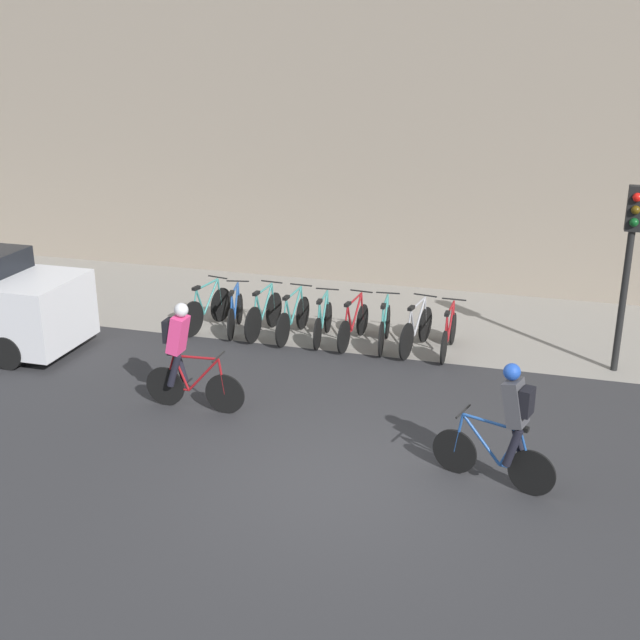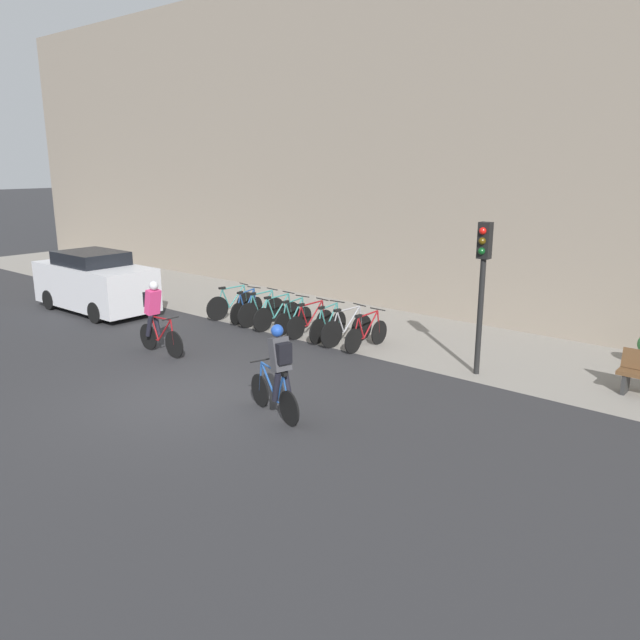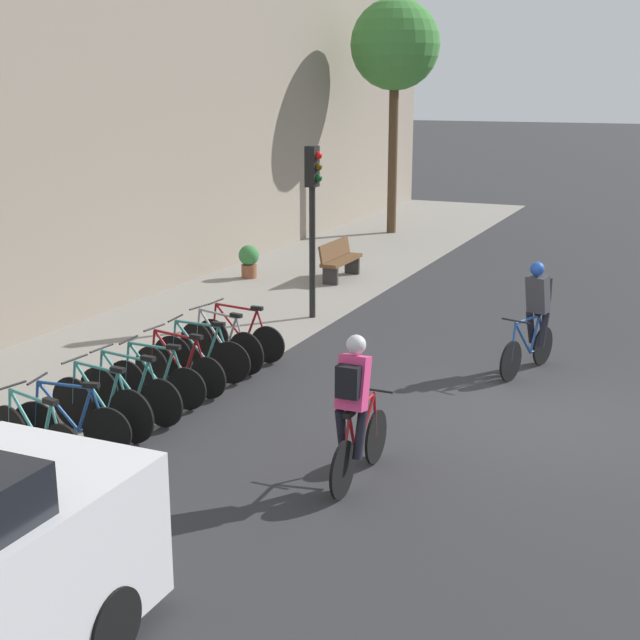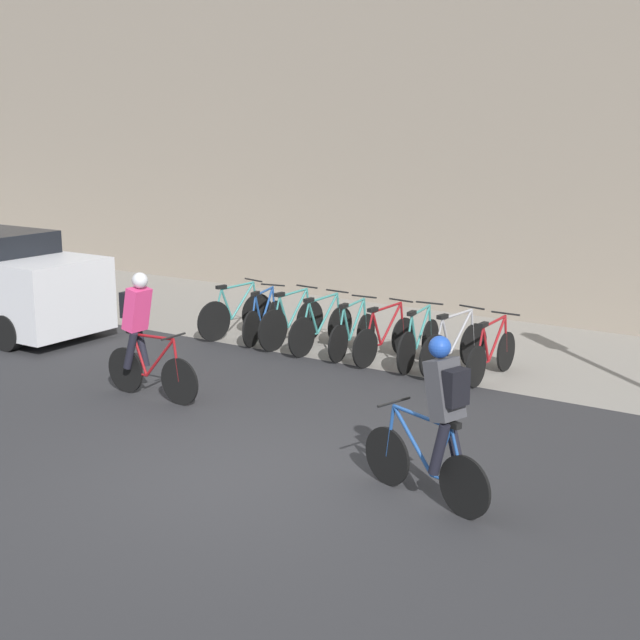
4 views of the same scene
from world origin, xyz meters
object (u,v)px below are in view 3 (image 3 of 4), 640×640
object	(u,v)px
parked_bike_6	(201,355)
bench	(340,259)
traffic_light_pole	(313,200)
parked_bike_0	(36,439)
parked_bike_5	(179,367)
parked_bike_1	(71,423)
parked_bike_8	(240,336)
parked_bike_2	(102,405)
potted_plant	(249,260)
parked_bike_4	(156,380)
parked_bike_7	(221,345)
parked_bike_3	(130,392)
cyclist_grey	(535,312)
cyclist_pink	(355,407)

from	to	relation	value
parked_bike_6	bench	bearing A→B (deg)	6.68
traffic_light_pole	parked_bike_0	bearing A→B (deg)	-179.96
parked_bike_5	parked_bike_1	bearing A→B (deg)	179.97
parked_bike_8	parked_bike_2	bearing A→B (deg)	179.96
bench	potted_plant	xyz separation A→B (m)	(-0.74, 1.99, -0.03)
parked_bike_4	parked_bike_7	bearing A→B (deg)	0.02
parked_bike_2	bench	xyz separation A→B (m)	(10.11, 0.90, 0.05)
traffic_light_pole	potted_plant	world-z (taller)	traffic_light_pole
parked_bike_1	parked_bike_3	xyz separation A→B (m)	(1.22, -0.00, 0.01)
cyclist_grey	parked_bike_2	distance (m)	6.79
parked_bike_2	parked_bike_5	size ratio (longest dim) A/B	1.01
parked_bike_3	parked_bike_7	distance (m)	2.44
parked_bike_2	parked_bike_7	xyz separation A→B (m)	(3.06, -0.00, -0.01)
cyclist_pink	parked_bike_5	xyz separation A→B (m)	(1.89, 3.52, -0.56)
parked_bike_7	parked_bike_0	bearing A→B (deg)	179.99
cyclist_pink	bench	world-z (taller)	cyclist_pink
parked_bike_6	bench	world-z (taller)	parked_bike_6
parked_bike_2	parked_bike_7	world-z (taller)	parked_bike_2
parked_bike_7	parked_bike_6	bearing A→B (deg)	180.00
cyclist_pink	bench	distance (m)	11.09
cyclist_grey	parked_bike_0	bearing A→B (deg)	143.92
parked_bike_1	parked_bike_6	bearing A→B (deg)	0.00
parked_bike_0	bench	xyz separation A→B (m)	(11.33, 0.90, 0.05)
cyclist_pink	cyclist_grey	size ratio (longest dim) A/B	1.01
parked_bike_8	bench	xyz separation A→B (m)	(6.44, 0.90, 0.08)
cyclist_grey	parked_bike_2	xyz separation A→B (m)	(-5.02, 4.54, -0.53)
cyclist_pink	traffic_light_pole	world-z (taller)	traffic_light_pole
parked_bike_1	potted_plant	distance (m)	10.39
cyclist_grey	parked_bike_2	world-z (taller)	cyclist_grey
traffic_light_pole	bench	bearing A→B (deg)	14.35
parked_bike_3	parked_bike_4	world-z (taller)	parked_bike_3
parked_bike_0	potted_plant	distance (m)	10.98
parked_bike_1	parked_bike_7	xyz separation A→B (m)	(3.66, 0.00, 0.02)
parked_bike_4	cyclist_pink	bearing A→B (deg)	-110.01
parked_bike_1	parked_bike_6	xyz separation A→B (m)	(3.05, 0.00, 0.01)
parked_bike_5	parked_bike_8	xyz separation A→B (m)	(1.83, -0.00, -0.00)
parked_bike_3	potted_plant	size ratio (longest dim) A/B	2.22
cyclist_grey	parked_bike_8	world-z (taller)	cyclist_grey
parked_bike_4	parked_bike_8	bearing A→B (deg)	-0.03
cyclist_pink	parked_bike_2	bearing A→B (deg)	89.08
parked_bike_0	parked_bike_3	xyz separation A→B (m)	(1.83, -0.00, -0.01)
parked_bike_5	parked_bike_8	world-z (taller)	parked_bike_5
parked_bike_8	bench	world-z (taller)	parked_bike_8
parked_bike_1	potted_plant	size ratio (longest dim) A/B	2.00
potted_plant	cyclist_pink	bearing A→B (deg)	-145.79
parked_bike_7	parked_bike_8	world-z (taller)	parked_bike_7
cyclist_pink	cyclist_grey	xyz separation A→B (m)	(5.07, -1.03, -0.00)
parked_bike_6	cyclist_grey	bearing A→B (deg)	-60.52
cyclist_pink	parked_bike_1	world-z (taller)	cyclist_pink
parked_bike_8	bench	size ratio (longest dim) A/B	1.01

